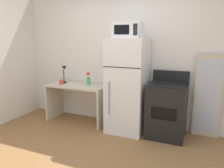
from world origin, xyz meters
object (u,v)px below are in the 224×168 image
Objects in this scene: spray_bottle at (88,80)px; leaning_mirror at (208,97)px; microwave at (128,30)px; oven_range at (167,110)px; desk_lamp at (64,71)px; desk at (78,96)px; refrigerator at (128,86)px; coffee_mug at (61,82)px.

leaning_mirror reaches higher than spray_bottle.
microwave reaches higher than oven_range.
microwave reaches higher than spray_bottle.
oven_range is (2.10, -0.06, -0.52)m from desk_lamp.
microwave reaches higher than desk_lamp.
microwave is 0.33× the size of leaning_mirror.
oven_range reaches higher than desk.
desk is 0.40m from spray_bottle.
refrigerator is at bearing -7.09° from spray_bottle.
refrigerator reaches higher than spray_bottle.
spray_bottle is 0.15× the size of refrigerator.
coffee_mug is 1.37m from refrigerator.
leaning_mirror reaches higher than desk_lamp.
oven_range is at bearing -157.68° from leaning_mirror.
coffee_mug is 0.09× the size of oven_range.
oven_range is at bearing -1.76° from desk_lamp.
microwave is at bearing -4.63° from desk_lamp.
spray_bottle is 0.23× the size of oven_range.
desk_lamp is 0.25m from coffee_mug.
spray_bottle is 0.54× the size of microwave.
desk is at bearing 20.22° from coffee_mug.
spray_bottle is 1.27m from microwave.
desk_lamp is at bearing 172.45° from desk.
spray_bottle is at bearing 171.51° from microwave.
spray_bottle is (0.56, 0.01, -0.14)m from desk_lamp.
leaning_mirror reaches higher than coffee_mug.
microwave is 0.42× the size of oven_range.
spray_bottle is 1.59m from oven_range.
microwave reaches higher than coffee_mug.
oven_range is (2.07, 0.09, -0.33)m from coffee_mug.
desk_lamp is (-0.34, 0.04, 0.46)m from desk.
desk is at bearing -165.52° from spray_bottle.
microwave is at bearing -89.69° from refrigerator.
spray_bottle is at bearing 14.48° from desk.
desk_lamp is at bearing -178.67° from spray_bottle.
coffee_mug is (-0.30, -0.11, 0.27)m from desk.
refrigerator is at bearing -167.88° from leaning_mirror.
desk_lamp is at bearing 102.62° from coffee_mug.
oven_range is (0.70, 0.03, -0.36)m from refrigerator.
leaning_mirror is (1.32, 0.28, -0.13)m from refrigerator.
spray_bottle is 0.18× the size of leaning_mirror.
coffee_mug is at bearing -172.68° from leaning_mirror.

